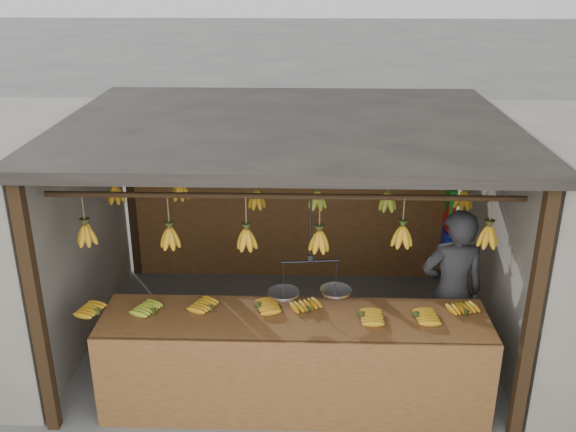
{
  "coord_description": "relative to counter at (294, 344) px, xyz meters",
  "views": [
    {
      "loc": [
        0.19,
        -5.98,
        3.83
      ],
      "look_at": [
        0.0,
        0.3,
        1.3
      ],
      "focal_mm": 40.0,
      "sensor_mm": 36.0,
      "label": 1
    }
  ],
  "objects": [
    {
      "name": "bag_bundles",
      "position": [
        1.84,
        2.57,
        0.3
      ],
      "size": [
        0.08,
        0.26,
        1.29
      ],
      "color": "yellow",
      "rests_on": "ground"
    },
    {
      "name": "hanging_bananas",
      "position": [
        -0.1,
        1.23,
        0.91
      ],
      "size": [
        3.63,
        2.23,
        0.37
      ],
      "color": "#BF8214",
      "rests_on": "ground"
    },
    {
      "name": "counter",
      "position": [
        0.0,
        0.0,
        0.0
      ],
      "size": [
        3.59,
        0.78,
        0.96
      ],
      "color": "brown",
      "rests_on": "ground"
    },
    {
      "name": "vendor",
      "position": [
        1.5,
        0.72,
        0.14
      ],
      "size": [
        0.65,
        0.46,
        1.7
      ],
      "primitive_type": "imported",
      "rotation": [
        0.0,
        0.0,
        3.23
      ],
      "color": "#262628",
      "rests_on": "ground"
    },
    {
      "name": "stall",
      "position": [
        -0.1,
        1.55,
        1.26
      ],
      "size": [
        4.3,
        3.3,
        2.4
      ],
      "color": "black",
      "rests_on": "ground"
    },
    {
      "name": "ground",
      "position": [
        -0.1,
        1.22,
        -0.71
      ],
      "size": [
        80.0,
        80.0,
        0.0
      ],
      "primitive_type": "plane",
      "color": "#5B5B57"
    },
    {
      "name": "balance_scale",
      "position": [
        0.14,
        0.22,
        0.45
      ],
      "size": [
        0.73,
        0.32,
        0.91
      ],
      "color": "black",
      "rests_on": "ground"
    }
  ]
}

